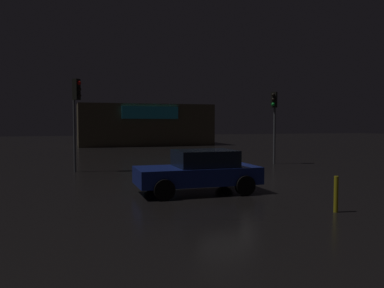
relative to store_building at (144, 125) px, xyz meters
name	(u,v)px	position (x,y,z in m)	size (l,w,h in m)	color
ground_plane	(222,180)	(-1.75, -26.90, -2.19)	(120.00, 120.00, 0.00)	black
store_building	(144,125)	(0.00, 0.00, 0.00)	(14.01, 6.88, 4.38)	brown
traffic_signal_main	(274,112)	(3.59, -21.82, 0.87)	(0.42, 0.42, 4.22)	#595B60
traffic_signal_cross_left	(76,103)	(-7.52, -22.15, 1.21)	(0.43, 0.41, 4.57)	#595B60
car_near	(199,171)	(-3.62, -29.41, -1.42)	(4.20, 2.06, 1.48)	navy
bollard_kerb_a	(336,194)	(-1.01, -33.27, -1.70)	(0.12, 0.12, 0.99)	gold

